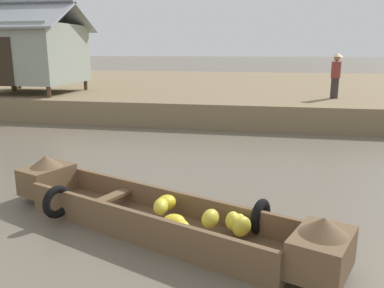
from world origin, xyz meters
The scene contains 5 objects.
ground_plane centered at (0.00, 10.00, 0.00)m, with size 300.00×300.00×0.00m, color #665B4C.
riverbank_strip centered at (0.00, 22.65, 0.42)m, with size 160.00×20.00×0.84m, color #7F6B4C.
banana_boat centered at (1.38, 4.98, 0.28)m, with size 5.39×2.82×0.79m.
stilt_house_mid_left centered at (-7.01, 14.98, 2.52)m, with size 4.44×3.96×3.71m.
vendor_person centered at (5.22, 15.36, 1.77)m, with size 0.44×0.44×1.66m.
Camera 1 is at (2.93, -0.21, 2.61)m, focal length 37.08 mm.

